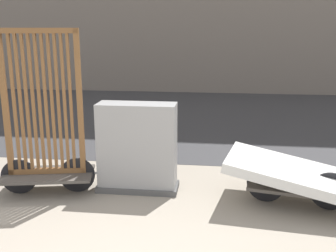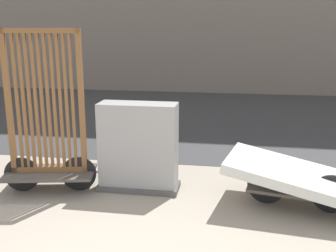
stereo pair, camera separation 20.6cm
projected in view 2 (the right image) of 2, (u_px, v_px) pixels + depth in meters
name	position (u px, v px, depth m)	size (l,w,h in m)	color
road_strip	(201.00, 116.00, 10.29)	(56.00, 7.75, 0.01)	#38383A
bike_cart_with_bedframe	(48.00, 134.00, 5.34)	(1.94, 0.88, 2.23)	#4C4742
bike_cart_with_mattress	(299.00, 178.00, 4.91)	(2.27, 1.35, 0.64)	#4C4742
utility_cabinet	(139.00, 150.00, 5.46)	(1.13, 0.45, 1.24)	#4C4C4C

